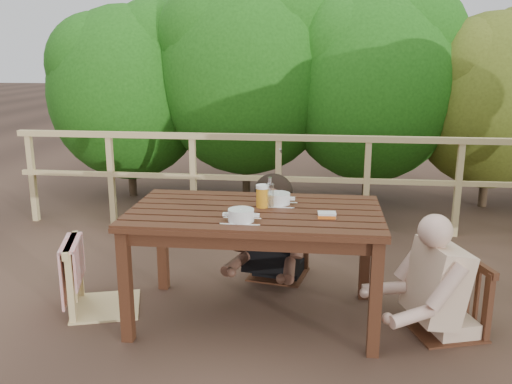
# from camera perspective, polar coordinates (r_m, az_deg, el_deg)

# --- Properties ---
(ground) EXTENTS (60.00, 60.00, 0.00)m
(ground) POSITION_cam_1_polar(r_m,az_deg,el_deg) (3.95, -0.09, -12.95)
(ground) COLOR #503729
(ground) RESTS_ON ground
(table) EXTENTS (1.68, 0.95, 0.78)m
(table) POSITION_cam_1_polar(r_m,az_deg,el_deg) (3.78, -0.09, -7.71)
(table) COLOR #371C10
(table) RESTS_ON ground
(chair_left) EXTENTS (0.61, 0.61, 0.99)m
(chair_left) POSITION_cam_1_polar(r_m,az_deg,el_deg) (4.04, -15.82, -5.23)
(chair_left) COLOR tan
(chair_left) RESTS_ON ground
(chair_far) EXTENTS (0.52, 0.52, 0.89)m
(chair_far) POSITION_cam_1_polar(r_m,az_deg,el_deg) (4.48, 2.40, -3.39)
(chair_far) COLOR #371C10
(chair_far) RESTS_ON ground
(chair_right) EXTENTS (0.57, 0.57, 0.92)m
(chair_right) POSITION_cam_1_polar(r_m,az_deg,el_deg) (3.81, 19.44, -7.33)
(chair_right) COLOR #371C10
(chair_right) RESTS_ON ground
(woman) EXTENTS (0.67, 0.77, 1.37)m
(woman) POSITION_cam_1_polar(r_m,az_deg,el_deg) (4.44, 2.45, -0.39)
(woman) COLOR black
(woman) RESTS_ON ground
(diner_right) EXTENTS (0.80, 0.72, 1.35)m
(diner_right) POSITION_cam_1_polar(r_m,az_deg,el_deg) (3.74, 20.16, -4.25)
(diner_right) COLOR #CEAB8D
(diner_right) RESTS_ON ground
(railing) EXTENTS (5.60, 0.10, 1.01)m
(railing) POSITION_cam_1_polar(r_m,az_deg,el_deg) (5.65, 2.35, 0.95)
(railing) COLOR tan
(railing) RESTS_ON ground
(hedge_row) EXTENTS (6.60, 1.60, 3.80)m
(hedge_row) POSITION_cam_1_polar(r_m,az_deg,el_deg) (6.68, 6.86, 14.98)
(hedge_row) COLOR #1A5011
(hedge_row) RESTS_ON ground
(soup_near) EXTENTS (0.28, 0.28, 0.09)m
(soup_near) POSITION_cam_1_polar(r_m,az_deg,el_deg) (3.39, -1.57, -2.56)
(soup_near) COLOR silver
(soup_near) RESTS_ON table
(soup_far) EXTENTS (0.28, 0.28, 0.09)m
(soup_far) POSITION_cam_1_polar(r_m,az_deg,el_deg) (3.78, 2.33, -0.79)
(soup_far) COLOR white
(soup_far) RESTS_ON table
(bread_roll) EXTENTS (0.14, 0.11, 0.08)m
(bread_roll) POSITION_cam_1_polar(r_m,az_deg,el_deg) (3.51, -1.34, -2.09)
(bread_roll) COLOR #AC7E3C
(bread_roll) RESTS_ON table
(beer_glass) EXTENTS (0.09, 0.09, 0.17)m
(beer_glass) POSITION_cam_1_polar(r_m,az_deg,el_deg) (3.69, 0.67, -0.54)
(beer_glass) COLOR gold
(beer_glass) RESTS_ON table
(bottle) EXTENTS (0.05, 0.05, 0.23)m
(bottle) POSITION_cam_1_polar(r_m,az_deg,el_deg) (3.67, 1.46, -0.16)
(bottle) COLOR white
(bottle) RESTS_ON table
(butter_tub) EXTENTS (0.12, 0.09, 0.05)m
(butter_tub) POSITION_cam_1_polar(r_m,az_deg,el_deg) (3.50, 7.41, -2.51)
(butter_tub) COLOR white
(butter_tub) RESTS_ON table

